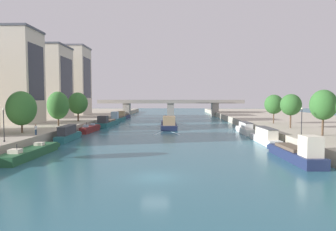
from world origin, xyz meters
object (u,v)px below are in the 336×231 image
object	(u,v)px
tree_left_distant	(58,105)
moored_boat_left_lone	(118,119)
moored_boat_right_downstream	(245,129)
bridge_far	(171,106)
barge_midriver	(169,123)
person_on_quay	(36,129)
tree_left_midway	(78,103)
lamppost_left_bank	(4,123)
moored_boat_left_gap_after	(68,134)
moored_boat_right_far	(265,137)
tree_right_nearest	(291,105)
tree_right_midway	(274,104)
moored_boat_left_midway	(124,116)
tree_left_end_of_row	(21,108)
tree_right_end_of_row	(323,105)
moored_boat_left_near	(107,123)
moored_boat_right_gap_after	(297,153)
moored_boat_left_far	(31,152)
moored_boat_left_second	(90,129)
lamppost_right_bank	(302,121)

from	to	relation	value
tree_left_distant	moored_boat_left_lone	bearing A→B (deg)	80.78
moored_boat_right_downstream	bridge_far	distance (m)	64.91
barge_midriver	person_on_quay	world-z (taller)	person_on_quay
tree_left_midway	lamppost_left_bank	bearing A→B (deg)	-87.04
moored_boat_left_gap_after	moored_boat_right_far	size ratio (longest dim) A/B	0.90
tree_right_nearest	lamppost_left_bank	bearing A→B (deg)	-156.38
moored_boat_left_gap_after	tree_right_midway	xyz separation A→B (m)	(40.79, 15.81, 4.95)
moored_boat_left_gap_after	moored_boat_left_midway	bearing A→B (deg)	90.15
moored_boat_right_far	bridge_far	distance (m)	78.35
tree_left_end_of_row	tree_right_end_of_row	bearing A→B (deg)	-2.75
moored_boat_left_near	tree_right_end_of_row	distance (m)	52.57
barge_midriver	lamppost_left_bank	world-z (taller)	lamppost_left_bank
moored_boat_right_downstream	tree_left_distant	size ratio (longest dim) A/B	1.55
moored_boat_right_gap_after	tree_left_midway	xyz separation A→B (m)	(-38.06, 37.14, 5.22)
tree_right_end_of_row	lamppost_left_bank	bearing A→B (deg)	-170.16
tree_right_end_of_row	tree_left_distant	bearing A→B (deg)	162.40
moored_boat_left_midway	moored_boat_right_downstream	xyz separation A→B (m)	(33.64, -45.68, 0.11)
moored_boat_left_far	moored_boat_right_gap_after	world-z (taller)	moored_boat_right_gap_after
barge_midriver	person_on_quay	distance (m)	37.21
moored_boat_left_second	tree_left_distant	size ratio (longest dim) A/B	1.48
tree_left_end_of_row	bridge_far	world-z (taller)	tree_left_end_of_row
barge_midriver	lamppost_right_bank	bearing A→B (deg)	-57.86
lamppost_left_bank	person_on_quay	size ratio (longest dim) A/B	2.66
moored_boat_right_downstream	moored_boat_left_far	bearing A→B (deg)	-141.64
moored_boat_right_gap_after	person_on_quay	world-z (taller)	person_on_quay
moored_boat_left_lone	tree_right_nearest	xyz separation A→B (m)	(40.17, -37.06, 5.18)
moored_boat_left_second	tree_left_end_of_row	distance (m)	19.07
barge_midriver	tree_left_distant	xyz separation A→B (m)	(-22.10, -16.55, 5.01)
moored_boat_left_lone	moored_boat_left_second	bearing A→B (deg)	-90.91
moored_boat_left_midway	lamppost_right_bank	xyz separation A→B (m)	(37.46, -64.44, 3.20)
moored_boat_right_gap_after	lamppost_right_bank	size ratio (longest dim) A/B	2.87
moored_boat_left_near	moored_boat_left_midway	xyz separation A→B (m)	(-0.74, 30.07, -0.01)
tree_right_midway	tree_left_distant	bearing A→B (deg)	-171.11
moored_boat_left_near	moored_boat_left_gap_after	bearing A→B (deg)	-91.23
moored_boat_left_midway	tree_left_distant	size ratio (longest dim) A/B	2.02
moored_boat_right_gap_after	person_on_quay	size ratio (longest dim) A/B	7.49
moored_boat_right_far	lamppost_right_bank	xyz separation A→B (m)	(3.79, -4.92, 3.02)
moored_boat_right_gap_after	moored_boat_left_lone	bearing A→B (deg)	118.99
moored_boat_right_gap_after	tree_right_midway	distance (m)	33.29
moored_boat_right_downstream	tree_left_end_of_row	size ratio (longest dim) A/B	1.60
moored_boat_left_near	moored_boat_left_lone	distance (m)	15.35
moored_boat_right_gap_after	tree_right_end_of_row	distance (m)	14.01
moored_boat_left_gap_after	moored_boat_right_downstream	size ratio (longest dim) A/B	0.96
moored_boat_right_gap_after	barge_midriver	bearing A→B (deg)	111.12
tree_right_nearest	lamppost_right_bank	distance (m)	13.25
moored_boat_left_far	tree_left_distant	world-z (taller)	tree_left_distant
tree_left_end_of_row	lamppost_left_bank	bearing A→B (deg)	-73.95
moored_boat_right_downstream	lamppost_left_bank	bearing A→B (deg)	-145.49
tree_right_nearest	moored_boat_left_far	bearing A→B (deg)	-153.48
moored_boat_right_downstream	tree_left_midway	bearing A→B (deg)	166.37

